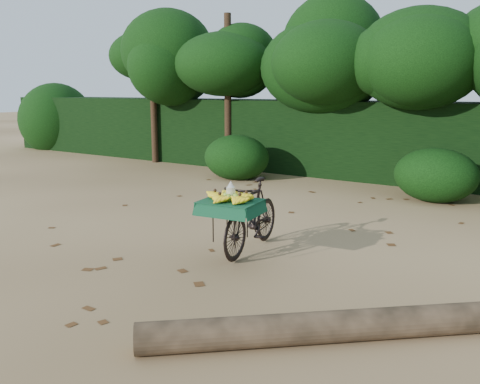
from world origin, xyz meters
The scene contains 7 objects.
ground centered at (0.00, 0.00, 0.00)m, with size 80.00×80.00×0.00m, color tan.
vendor_bicycle centered at (0.22, -0.14, 0.48)m, with size 0.77×1.72×0.95m.
fallen_log centered at (2.26, -1.68, 0.13)m, with size 0.27×0.27×3.70m, color brown.
hedge_backdrop centered at (0.00, 6.30, 0.90)m, with size 26.00×1.80×1.80m, color black.
tree_row centered at (-0.65, 5.50, 2.00)m, with size 14.50×2.00×4.00m, color black, non-canonical shape.
bush_clumps centered at (0.50, 4.30, 0.45)m, with size 8.80×1.70×0.90m, color black, non-canonical shape.
leaf_litter centered at (0.00, 0.65, 0.01)m, with size 7.00×7.30×0.01m, color #502F15, non-canonical shape.
Camera 1 is at (3.63, -5.53, 2.08)m, focal length 38.00 mm.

